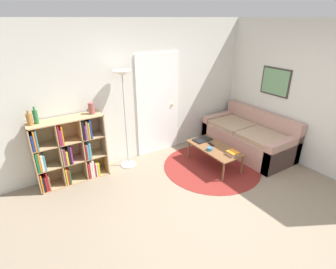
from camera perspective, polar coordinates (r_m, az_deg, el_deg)
The scene contains 15 objects.
ground_plane at distance 3.95m, azimuth 11.88°, elevation -17.59°, with size 14.00×14.00×0.00m, color gray.
wall_back at distance 5.05m, azimuth -5.44°, elevation 9.04°, with size 7.67×0.11×2.60m.
wall_right at distance 5.70m, azimuth 22.37°, elevation 9.23°, with size 0.08×5.32×2.60m.
rug at distance 5.09m, azimuth 9.46°, elevation -6.83°, with size 1.82×1.82×0.01m.
bookshelf at distance 4.68m, azimuth -20.80°, elevation -3.63°, with size 1.15×0.34×1.13m.
floor_lamp at distance 4.56m, azimuth -9.75°, elevation 9.91°, with size 0.32×0.32×1.80m.
couch at distance 5.75m, azimuth 17.31°, elevation -0.66°, with size 0.92×1.84×0.82m.
coffee_table at distance 4.98m, azimuth 10.08°, elevation -3.10°, with size 0.54×1.07×0.38m.
laptop at distance 5.21m, azimuth 7.50°, elevation -1.09°, with size 0.37×0.25×0.02m.
bowl at distance 4.83m, azimuth 9.07°, elevation -3.11°, with size 0.10×0.10×0.05m.
book_stack_on_table at distance 4.75m, azimuth 13.88°, elevation -3.94°, with size 0.17×0.19×0.07m.
remote at distance 5.05m, azimuth 9.34°, elevation -2.08°, with size 0.07×0.16×0.02m.
bottle_left at distance 4.37m, azimuth -27.96°, elevation 2.99°, with size 0.08×0.08×0.23m.
bottle_middle at distance 4.38m, azimuth -26.88°, elevation 3.50°, with size 0.07×0.07×0.27m.
vase_on_shelf at distance 4.51m, azimuth -16.34°, elevation 5.49°, with size 0.10×0.10×0.19m.
Camera 1 is at (-2.20, -2.01, 2.60)m, focal length 28.00 mm.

